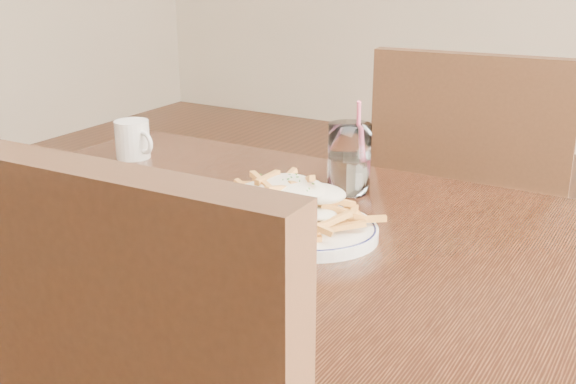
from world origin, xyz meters
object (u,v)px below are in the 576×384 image
Objects in this scene: loaded_fries at (288,196)px; water_glass at (349,163)px; chair_far at (470,218)px; coffee_mug at (133,140)px; table at (256,261)px; fries_plate at (288,225)px.

water_glass is (-0.00, 0.24, -0.00)m from loaded_fries.
chair_far is 9.07× the size of coffee_mug.
loaded_fries is (-0.11, -0.72, 0.26)m from chair_far.
chair_far is 0.77m from loaded_fries.
chair_far is at bearing 81.41° from loaded_fries.
fries_plate is (0.08, -0.01, 0.09)m from table.
table is 11.10× the size of coffee_mug.
loaded_fries reaches higher than coffee_mug.
table is at bearing -108.11° from water_glass.
loaded_fries is (-0.00, 0.00, 0.05)m from fries_plate.
water_glass reaches higher than loaded_fries.
chair_far reaches higher than loaded_fries.
chair_far is at bearing 76.98° from water_glass.
water_glass is (-0.00, 0.24, 0.05)m from fries_plate.
coffee_mug is at bearing -175.95° from water_glass.
chair_far reaches higher than table.
water_glass is at bearing 90.63° from loaded_fries.
table is 3.22× the size of fries_plate.
water_glass is at bearing -103.02° from chair_far.
chair_far is (0.18, 0.70, -0.12)m from table.
loaded_fries is at bearing 159.44° from fries_plate.
chair_far reaches higher than coffee_mug.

